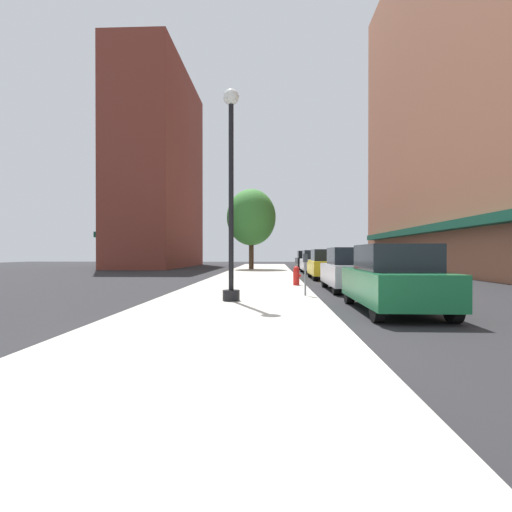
% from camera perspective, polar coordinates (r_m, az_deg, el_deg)
% --- Properties ---
extents(ground_plane, '(90.00, 90.00, 0.00)m').
position_cam_1_polar(ground_plane, '(24.50, 9.36, -3.00)').
color(ground_plane, '#232326').
extents(sidewalk_slab, '(4.80, 50.00, 0.12)m').
position_cam_1_polar(sidewalk_slab, '(25.34, 0.06, -2.75)').
color(sidewalk_slab, '#B7B2A8').
rests_on(sidewalk_slab, ground).
extents(building_right_brick, '(6.80, 40.00, 27.64)m').
position_cam_1_polar(building_right_brick, '(33.85, 28.76, 21.74)').
color(building_right_brick, '#9E6047').
rests_on(building_right_brick, ground).
extents(building_far_background, '(6.80, 18.00, 20.48)m').
position_cam_1_polar(building_far_background, '(45.77, -13.15, 11.43)').
color(building_far_background, brown).
rests_on(building_far_background, ground).
extents(lamppost, '(0.48, 0.48, 5.90)m').
position_cam_1_polar(lamppost, '(11.65, -3.46, 9.05)').
color(lamppost, black).
rests_on(lamppost, sidewalk_slab).
extents(fire_hydrant, '(0.33, 0.26, 0.79)m').
position_cam_1_polar(fire_hydrant, '(17.19, 5.60, -2.71)').
color(fire_hydrant, red).
rests_on(fire_hydrant, sidewalk_slab).
extents(parking_meter_near, '(0.14, 0.09, 1.31)m').
position_cam_1_polar(parking_meter_near, '(13.01, 6.83, -1.81)').
color(parking_meter_near, slate).
rests_on(parking_meter_near, sidewalk_slab).
extents(tree_near, '(4.06, 4.06, 6.64)m').
position_cam_1_polar(tree_near, '(34.32, -0.65, 5.34)').
color(tree_near, '#422D1E').
rests_on(tree_near, sidewalk_slab).
extents(car_green, '(1.80, 4.30, 1.66)m').
position_cam_1_polar(car_green, '(10.67, 18.48, -3.07)').
color(car_green, black).
rests_on(car_green, ground).
extents(car_silver, '(1.80, 4.30, 1.66)m').
position_cam_1_polar(car_silver, '(16.17, 12.94, -1.88)').
color(car_silver, black).
rests_on(car_silver, ground).
extents(car_yellow, '(1.80, 4.30, 1.66)m').
position_cam_1_polar(car_yellow, '(23.32, 9.70, -1.18)').
color(car_yellow, black).
rests_on(car_yellow, ground).
extents(car_white, '(1.80, 4.30, 1.66)m').
position_cam_1_polar(car_white, '(30.31, 8.02, -0.82)').
color(car_white, black).
rests_on(car_white, ground).
extents(car_black, '(1.80, 4.30, 1.66)m').
position_cam_1_polar(car_black, '(37.34, 6.97, -0.59)').
color(car_black, black).
rests_on(car_black, ground).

